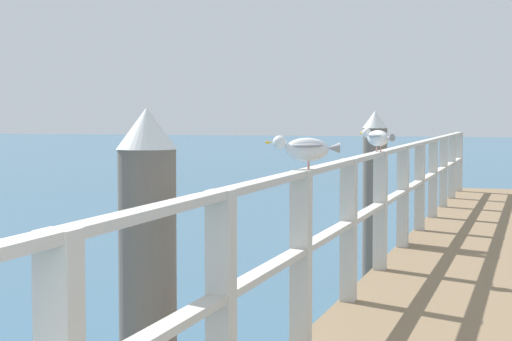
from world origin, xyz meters
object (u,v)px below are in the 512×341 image
dock_piling_far (375,196)px  seagull_foreground (306,148)px  seagull_background (378,137)px  dock_piling_near (148,312)px

dock_piling_far → seagull_foreground: dock_piling_far is taller
dock_piling_far → seagull_foreground: 5.02m
dock_piling_far → seagull_background: bearing=-80.0°
dock_piling_near → seagull_background: (0.37, 4.53, 0.74)m
dock_piling_far → seagull_background: 2.28m
dock_piling_near → dock_piling_far: 6.65m
seagull_foreground → seagull_background: 2.83m
seagull_background → dock_piling_far: bearing=53.3°
dock_piling_near → seagull_background: size_ratio=5.29×
dock_piling_far → seagull_background: (0.37, -2.12, 0.74)m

